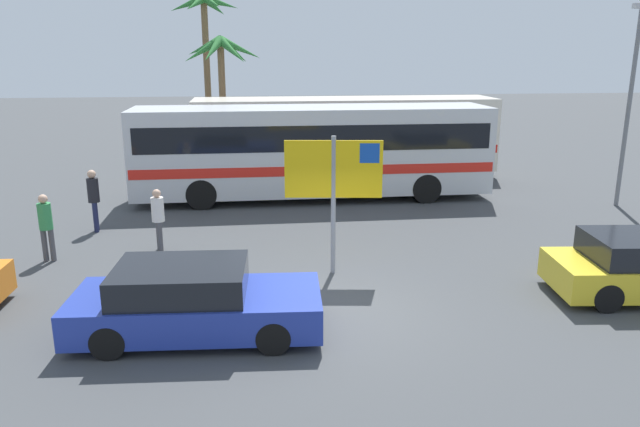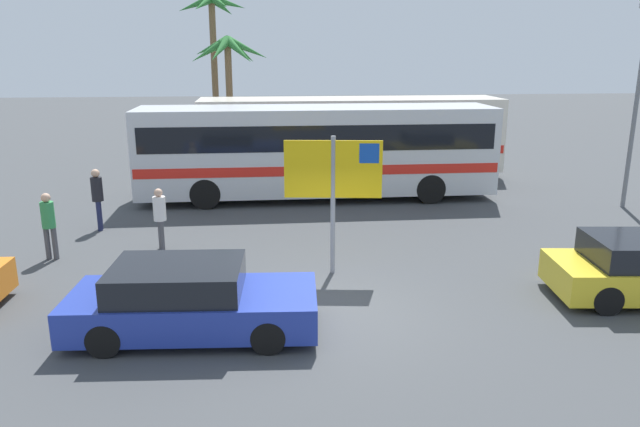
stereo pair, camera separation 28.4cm
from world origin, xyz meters
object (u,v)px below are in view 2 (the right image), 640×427
object	(u,v)px
bus_rear_coach	(350,133)
pedestrian_near_sign	(97,194)
bus_front_coach	(316,148)
car_blue	(189,301)
pedestrian_by_bus	(160,214)
ferry_sign	(335,175)
pedestrian_crossing_lot	(48,221)

from	to	relation	value
bus_rear_coach	pedestrian_near_sign	bearing A→B (deg)	-139.67
bus_front_coach	car_blue	distance (m)	10.85
bus_rear_coach	pedestrian_by_bus	world-z (taller)	bus_rear_coach
ferry_sign	pedestrian_crossing_lot	xyz separation A→B (m)	(-6.88, 1.60, -1.33)
bus_front_coach	bus_rear_coach	distance (m)	4.12
ferry_sign	pedestrian_near_sign	bearing A→B (deg)	154.31
pedestrian_crossing_lot	bus_front_coach	bearing A→B (deg)	131.44
car_blue	pedestrian_near_sign	world-z (taller)	pedestrian_near_sign
ferry_sign	pedestrian_crossing_lot	size ratio (longest dim) A/B	1.90
bus_front_coach	bus_rear_coach	xyz separation A→B (m)	(1.73, 3.74, 0.00)
bus_front_coach	car_blue	bearing A→B (deg)	-107.66
pedestrian_near_sign	car_blue	bearing A→B (deg)	-73.34
bus_front_coach	pedestrian_by_bus	xyz separation A→B (m)	(-4.55, -5.32, -0.83)
bus_rear_coach	bus_front_coach	bearing A→B (deg)	-114.86
ferry_sign	car_blue	xyz separation A→B (m)	(-3.01, -2.86, -1.69)
pedestrian_near_sign	bus_rear_coach	bearing A→B (deg)	31.43
ferry_sign	bus_front_coach	bearing A→B (deg)	95.12
pedestrian_by_bus	pedestrian_near_sign	world-z (taller)	pedestrian_near_sign
ferry_sign	car_blue	size ratio (longest dim) A/B	0.70
car_blue	pedestrian_crossing_lot	bearing A→B (deg)	134.32
bus_rear_coach	pedestrian_by_bus	xyz separation A→B (m)	(-6.28, -9.06, -0.83)
car_blue	pedestrian_by_bus	xyz separation A→B (m)	(-1.27, 4.96, 0.32)
bus_front_coach	ferry_sign	world-z (taller)	ferry_sign
bus_front_coach	ferry_sign	distance (m)	7.44
pedestrian_by_bus	pedestrian_crossing_lot	distance (m)	2.64
pedestrian_crossing_lot	pedestrian_near_sign	world-z (taller)	pedestrian_near_sign
pedestrian_near_sign	bus_front_coach	bearing A→B (deg)	17.89
ferry_sign	pedestrian_by_bus	xyz separation A→B (m)	(-4.28, 2.10, -1.37)
bus_front_coach	pedestrian_crossing_lot	size ratio (longest dim) A/B	7.20
ferry_sign	pedestrian_near_sign	xyz separation A→B (m)	(-6.33, 4.09, -1.26)
car_blue	bus_rear_coach	bearing A→B (deg)	73.72
bus_front_coach	pedestrian_crossing_lot	distance (m)	9.25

